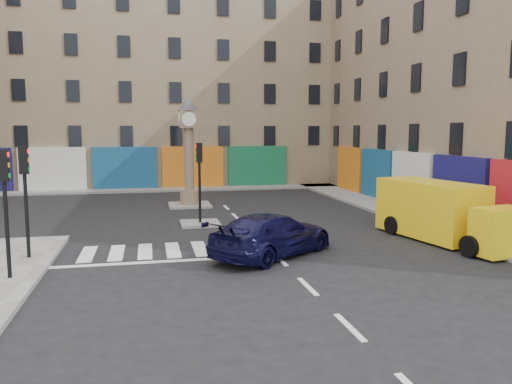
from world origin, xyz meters
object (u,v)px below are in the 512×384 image
object	(u,v)px
traffic_light_left_far	(25,184)
clock_pillar	(189,145)
traffic_light_left_near	(5,193)
traffic_light_island	(199,170)
yellow_van	(441,212)
navy_sedan	(272,235)

from	to	relation	value
traffic_light_left_far	clock_pillar	bearing A→B (deg)	61.06
traffic_light_left_near	traffic_light_island	size ratio (longest dim) A/B	1.00
traffic_light_island	yellow_van	bearing A→B (deg)	-31.30
traffic_light_left_far	navy_sedan	world-z (taller)	traffic_light_left_far
clock_pillar	traffic_light_left_far	bearing A→B (deg)	-118.94
traffic_light_left_far	navy_sedan	xyz separation A→B (m)	(8.18, -0.97, -1.87)
navy_sedan	clock_pillar	bearing A→B (deg)	-29.17
traffic_light_island	navy_sedan	xyz separation A→B (m)	(1.88, -6.37, -1.84)
traffic_light_left_near	clock_pillar	size ratio (longest dim) A/B	0.61
traffic_light_left_near	clock_pillar	bearing A→B (deg)	65.45
traffic_light_left_near	navy_sedan	xyz separation A→B (m)	(8.18, 1.43, -1.87)
traffic_light_left_near	traffic_light_left_far	xyz separation A→B (m)	(0.00, 2.40, 0.00)
traffic_light_left_near	traffic_light_island	world-z (taller)	traffic_light_left_near
traffic_light_left_far	traffic_light_left_near	bearing A→B (deg)	-90.00
traffic_light_left_near	yellow_van	xyz separation A→B (m)	(15.31, 2.32, -1.47)
clock_pillar	navy_sedan	bearing A→B (deg)	-81.35
traffic_light_left_far	clock_pillar	distance (m)	13.05
traffic_light_island	clock_pillar	bearing A→B (deg)	90.00
navy_sedan	yellow_van	xyz separation A→B (m)	(7.13, 0.89, 0.40)
traffic_light_left_far	clock_pillar	world-z (taller)	clock_pillar
traffic_light_left_near	clock_pillar	distance (m)	15.19
traffic_light_left_near	traffic_light_left_far	world-z (taller)	same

